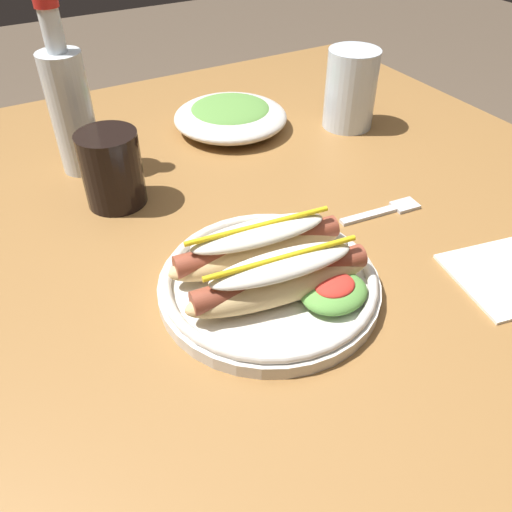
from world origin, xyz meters
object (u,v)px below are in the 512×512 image
object	(u,v)px
soda_cup	(112,169)
water_cup	(351,89)
napkin	(510,276)
hot_dog_plate	(272,274)
side_bowl	(230,116)
fork	(386,210)
glass_bottle	(71,108)

from	to	relation	value
soda_cup	water_cup	distance (m)	0.43
soda_cup	napkin	distance (m)	0.52
hot_dog_plate	soda_cup	xyz separation A→B (m)	(-0.09, 0.27, 0.03)
soda_cup	side_bowl	size ratio (longest dim) A/B	0.53
side_bowl	napkin	distance (m)	0.52
water_cup	napkin	bearing A→B (deg)	-100.76
hot_dog_plate	napkin	size ratio (longest dim) A/B	1.93
hot_dog_plate	water_cup	bearing A→B (deg)	42.17
fork	side_bowl	bearing A→B (deg)	106.97
hot_dog_plate	soda_cup	distance (m)	0.28
water_cup	napkin	size ratio (longest dim) A/B	1.01
soda_cup	napkin	bearing A→B (deg)	-47.55
hot_dog_plate	napkin	distance (m)	0.28
hot_dog_plate	napkin	world-z (taller)	hot_dog_plate
fork	napkin	distance (m)	0.18
glass_bottle	fork	bearing A→B (deg)	-44.67
fork	side_bowl	world-z (taller)	side_bowl
hot_dog_plate	side_bowl	world-z (taller)	hot_dog_plate
fork	glass_bottle	world-z (taller)	glass_bottle
fork	napkin	world-z (taller)	same
hot_dog_plate	fork	world-z (taller)	hot_dog_plate
soda_cup	glass_bottle	size ratio (longest dim) A/B	0.42
fork	water_cup	world-z (taller)	water_cup
fork	glass_bottle	size ratio (longest dim) A/B	0.49
soda_cup	side_bowl	distance (m)	0.28
water_cup	glass_bottle	bearing A→B (deg)	169.95
hot_dog_plate	soda_cup	size ratio (longest dim) A/B	2.40
side_bowl	hot_dog_plate	bearing A→B (deg)	-111.01
water_cup	napkin	distance (m)	0.43
soda_cup	napkin	xyz separation A→B (m)	(0.35, -0.38, -0.05)
soda_cup	water_cup	xyz separation A→B (m)	(0.43, 0.04, 0.01)
fork	water_cup	xyz separation A→B (m)	(0.12, 0.25, 0.06)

